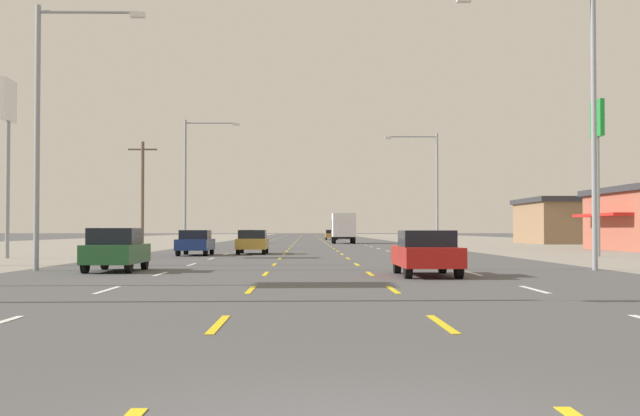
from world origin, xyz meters
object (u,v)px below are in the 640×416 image
(pole_sign_right_row_1, at_px, (597,140))
(streetlight_right_row_0, at_px, (579,106))
(sedan_inner_right_farthest, at_px, (331,235))
(streetlight_right_row_1, at_px, (431,181))
(box_truck_inner_right_far, at_px, (343,226))
(streetlight_left_row_0, at_px, (48,117))
(sedan_far_left_mid, at_px, (195,242))
(hatchback_far_left_near, at_px, (116,249))
(sedan_inner_right_nearest, at_px, (426,252))
(sedan_far_left_farther, at_px, (248,236))
(sedan_inner_left_midfar, at_px, (253,242))
(pole_sign_left_row_1, at_px, (8,123))
(streetlight_left_row_1, at_px, (191,174))

(pole_sign_right_row_1, distance_m, streetlight_right_row_0, 16.89)
(sedan_inner_right_farthest, relative_size, streetlight_right_row_1, 0.49)
(box_truck_inner_right_far, xyz_separation_m, streetlight_left_row_0, (-13.32, -60.19, 3.74))
(sedan_far_left_mid, bearing_deg, box_truck_inner_right_far, 76.11)
(sedan_far_left_mid, relative_size, box_truck_inner_right_far, 0.62)
(hatchback_far_left_near, bearing_deg, pole_sign_right_row_1, 35.44)
(sedan_inner_right_nearest, distance_m, pole_sign_right_row_1, 23.57)
(sedan_far_left_farther, xyz_separation_m, sedan_inner_right_farthest, (10.27, 30.43, 0.00))
(sedan_inner_left_midfar, distance_m, streetlight_right_row_0, 25.33)
(sedan_inner_left_midfar, bearing_deg, streetlight_right_row_1, 50.50)
(pole_sign_left_row_1, bearing_deg, streetlight_right_row_1, 43.08)
(sedan_inner_right_nearest, bearing_deg, pole_sign_right_row_1, 57.55)
(streetlight_left_row_1, relative_size, streetlight_right_row_1, 1.12)
(sedan_far_left_farther, xyz_separation_m, streetlight_left_row_0, (-2.77, -64.61, 4.82))
(streetlight_left_row_0, bearing_deg, pole_sign_left_row_1, 114.83)
(sedan_inner_right_nearest, relative_size, box_truck_inner_right_far, 0.62)
(sedan_inner_left_midfar, bearing_deg, streetlight_left_row_0, -106.19)
(pole_sign_left_row_1, bearing_deg, streetlight_left_row_0, -65.17)
(sedan_inner_left_midfar, relative_size, streetlight_right_row_0, 0.44)
(box_truck_inner_right_far, relative_size, streetlight_left_row_1, 0.70)
(streetlight_left_row_0, bearing_deg, sedan_inner_left_midfar, 73.81)
(sedan_far_left_farther, xyz_separation_m, streetlight_right_row_1, (16.67, -27.47, 4.66))
(sedan_inner_right_nearest, xyz_separation_m, sedan_far_left_mid, (-10.28, 21.82, 0.00))
(sedan_far_left_mid, relative_size, streetlight_right_row_1, 0.49)
(pole_sign_right_row_1, bearing_deg, streetlight_right_row_0, -111.35)
(box_truck_inner_right_far, relative_size, streetlight_left_row_0, 0.75)
(sedan_inner_right_farthest, bearing_deg, sedan_far_left_mid, -97.49)
(sedan_inner_right_nearest, xyz_separation_m, sedan_inner_left_midfar, (-7.15, 24.50, 0.00))
(pole_sign_left_row_1, distance_m, streetlight_right_row_0, 28.72)
(sedan_inner_left_midfar, distance_m, sedan_inner_right_farthest, 74.45)
(sedan_inner_right_nearest, height_order, hatchback_far_left_near, hatchback_far_left_near)
(pole_sign_right_row_1, distance_m, streetlight_left_row_0, 29.97)
(sedan_far_left_farther, height_order, pole_sign_left_row_1, pole_sign_left_row_1)
(sedan_inner_right_farthest, xyz_separation_m, streetlight_right_row_1, (6.40, -57.91, 4.66))
(hatchback_far_left_near, xyz_separation_m, streetlight_right_row_0, (16.75, 0.57, 5.25))
(box_truck_inner_right_far, bearing_deg, sedan_inner_right_farthest, 90.45)
(sedan_inner_right_farthest, distance_m, pole_sign_right_row_1, 80.49)
(sedan_inner_right_farthest, distance_m, streetlight_right_row_1, 58.45)
(sedan_inner_left_midfar, height_order, streetlight_right_row_0, streetlight_right_row_0)
(box_truck_inner_right_far, xyz_separation_m, sedan_far_left_farther, (-10.54, 4.41, -1.08))
(sedan_inner_left_midfar, height_order, streetlight_left_row_0, streetlight_left_row_0)
(sedan_far_left_mid, relative_size, sedan_inner_right_farthest, 1.00)
(streetlight_right_row_1, bearing_deg, sedan_inner_right_nearest, -98.68)
(sedan_inner_right_nearest, bearing_deg, streetlight_left_row_1, 107.93)
(hatchback_far_left_near, height_order, box_truck_inner_right_far, box_truck_inner_right_far)
(sedan_far_left_mid, distance_m, sedan_far_left_farther, 46.37)
(hatchback_far_left_near, relative_size, streetlight_right_row_1, 0.42)
(streetlight_right_row_0, bearing_deg, box_truck_inner_right_far, 95.72)
(sedan_inner_left_midfar, relative_size, pole_sign_right_row_1, 0.52)
(sedan_far_left_mid, distance_m, pole_sign_left_row_1, 12.10)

